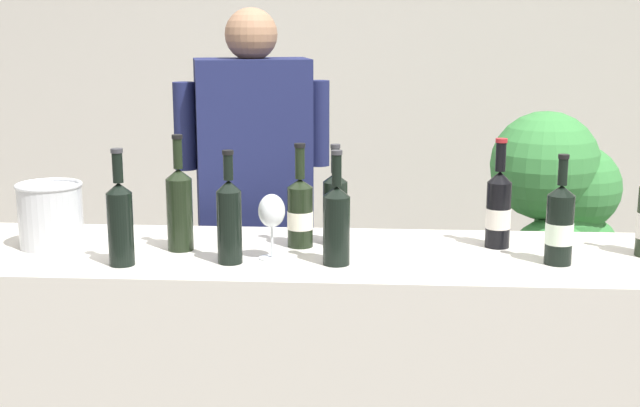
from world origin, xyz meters
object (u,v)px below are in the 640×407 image
Objects in this scene: wine_bottle_1 at (560,225)px; wine_bottle_5 at (335,208)px; ice_bucket at (51,214)px; wine_bottle_6 at (336,222)px; person_server at (255,243)px; wine_glass at (272,213)px; wine_bottle_3 at (120,220)px; wine_bottle_8 at (498,208)px; wine_bottle_0 at (300,211)px; potted_shrub at (558,234)px; wine_bottle_4 at (179,207)px; wine_bottle_2 at (229,219)px.

wine_bottle_5 is at bearing 164.52° from wine_bottle_1.
wine_bottle_5 is at bearing 5.81° from ice_bucket.
person_server reaches higher than wine_bottle_6.
person_server is (-0.16, 0.70, -0.28)m from wine_glass.
wine_bottle_6 is 0.19× the size of person_server.
wine_bottle_8 is at bearing 13.95° from wine_bottle_3.
wine_bottle_3 is 1.02× the size of wine_bottle_6.
wine_bottle_5 is 0.50m from wine_bottle_8.
wine_bottle_3 is 0.20× the size of person_server.
ice_bucket is (-1.52, 0.09, -0.01)m from wine_bottle_1.
wine_bottle_3 is 0.33m from ice_bucket.
wine_glass is at bearing -165.20° from wine_bottle_8.
wine_bottle_0 is 1.53m from potted_shrub.
wine_bottle_0 is 0.23m from wine_bottle_6.
person_server is at bearing -156.87° from potted_shrub.
wine_bottle_3 is at bearing -175.61° from wine_bottle_1.
wine_bottle_4 is 1.75× the size of ice_bucket.
wine_bottle_5 is at bearing 93.76° from wine_bottle_6.
wine_bottle_2 is 0.98× the size of wine_bottle_3.
wine_bottle_5 reaches higher than ice_bucket.
wine_bottle_8 is 1.19m from potted_shrub.
wine_bottle_2 reaches higher than potted_shrub.
person_server reaches higher than wine_bottle_5.
wine_bottle_6 reaches higher than wine_bottle_1.
ice_bucket is at bearing 172.40° from wine_glass.
ice_bucket is at bearing -131.47° from person_server.
wine_glass is at bearing -179.88° from wine_bottle_1.
wine_bottle_0 is 1.66× the size of wine_glass.
wine_bottle_1 is 1.12m from wine_bottle_4.
wine_bottle_3 is 0.95× the size of wine_bottle_4.
wine_bottle_3 is 1.00× the size of wine_bottle_8.
person_server reaches higher than wine_bottle_8.
person_server is at bearing 77.91° from wine_bottle_4.
potted_shrub is (1.09, 1.24, -0.36)m from wine_glass.
person_server is 1.32× the size of potted_shrub.
wine_bottle_4 is at bearing -102.09° from person_server.
wine_glass is at bearing -77.54° from person_server.
person_server is at bearing 111.92° from wine_bottle_0.
person_server reaches higher than potted_shrub.
wine_bottle_0 is 1.59× the size of ice_bucket.
wine_bottle_0 is at bearing 122.43° from wine_bottle_6.
wine_bottle_8 is (1.09, 0.27, -0.01)m from wine_bottle_3.
wine_bottle_5 is 1.43m from potted_shrub.
wine_bottle_3 is 1.66× the size of ice_bucket.
wine_bottle_6 reaches higher than ice_bucket.
wine_bottle_0 is 0.37m from wine_bottle_4.
wine_bottle_6 is 0.20m from wine_glass.
wine_bottle_6 is (-0.63, -0.05, 0.01)m from wine_bottle_1.
wine_bottle_5 is at bearing 45.94° from wine_glass.
wine_bottle_8 reaches higher than wine_bottle_2.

